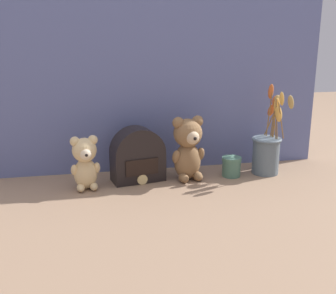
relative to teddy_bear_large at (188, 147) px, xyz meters
The scene contains 7 objects.
ground_plane 0.15m from the teddy_bear_large, behind, with size 4.00×4.00×0.00m, color #8E7056.
backdrop_wall 0.31m from the teddy_bear_large, 116.01° to the left, with size 1.32×0.02×0.76m.
teddy_bear_large is the anchor object (origin of this frame).
teddy_bear_medium 0.39m from the teddy_bear_large, behind, with size 0.11×0.10×0.20m.
flower_vase 0.33m from the teddy_bear_large, ahead, with size 0.14×0.15×0.35m.
vintage_radio 0.19m from the teddy_bear_large, behind, with size 0.21×0.13×0.21m.
decorative_tin_tall 0.20m from the teddy_bear_large, ahead, with size 0.08×0.08×0.08m.
Camera 1 is at (-0.29, -1.47, 0.56)m, focal length 45.00 mm.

